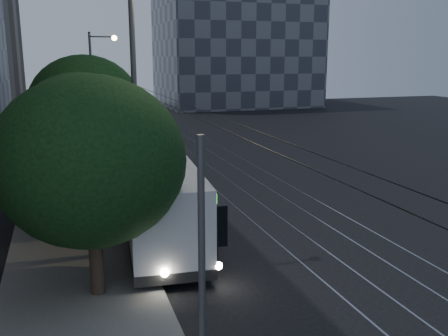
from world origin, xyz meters
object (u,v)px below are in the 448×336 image
at_px(trolleybus, 155,189).
at_px(streetlamp_far, 97,78).
at_px(pickup_silver, 130,178).
at_px(car_white_c, 117,133).
at_px(car_white_b, 108,137).
at_px(car_white_a, 133,147).
at_px(streetlamp_near, 146,78).
at_px(car_white_d, 112,127).

xyz_separation_m(trolleybus, streetlamp_far, (-0.70, 21.60, 3.87)).
xyz_separation_m(pickup_silver, car_white_c, (1.16, 17.12, 0.00)).
bearing_deg(car_white_b, car_white_a, -66.78).
distance_m(trolleybus, streetlamp_near, 5.65).
bearing_deg(streetlamp_near, car_white_b, 88.49).
bearing_deg(car_white_b, streetlamp_far, -139.80).
bearing_deg(streetlamp_near, car_white_c, 86.49).
relative_size(pickup_silver, car_white_c, 1.19).
relative_size(car_white_b, streetlamp_near, 0.43).
distance_m(pickup_silver, car_white_d, 21.52).
xyz_separation_m(streetlamp_near, streetlamp_far, (-0.02, 24.37, -1.01)).
distance_m(car_white_d, streetlamp_far, 8.48).
bearing_deg(streetlamp_near, car_white_a, 83.96).
xyz_separation_m(pickup_silver, streetlamp_near, (-0.47, -9.55, 5.92)).
distance_m(car_white_d, streetlamp_near, 31.65).
bearing_deg(streetlamp_far, pickup_silver, -88.08).
relative_size(pickup_silver, car_white_d, 1.36).
bearing_deg(pickup_silver, trolleybus, -73.82).
bearing_deg(pickup_silver, car_white_b, 103.81).
bearing_deg(trolleybus, car_white_c, 92.36).
xyz_separation_m(car_white_b, car_white_d, (0.95, 6.24, -0.04)).
xyz_separation_m(trolleybus, car_white_d, (0.94, 28.27, -1.12)).
height_order(car_white_a, car_white_b, car_white_b).
relative_size(streetlamp_near, streetlamp_far, 1.20).
bearing_deg(streetlamp_far, car_white_a, -66.38).
bearing_deg(streetlamp_near, streetlamp_far, 90.06).
bearing_deg(trolleybus, car_white_b, 94.73).
bearing_deg(car_white_b, car_white_c, 70.24).
height_order(streetlamp_near, streetlamp_far, streetlamp_near).
distance_m(pickup_silver, car_white_c, 17.16).
bearing_deg(trolleybus, car_white_d, 92.78).
bearing_deg(car_white_c, car_white_d, 74.43).
bearing_deg(car_white_c, car_white_b, -133.74).
bearing_deg(car_white_c, streetlamp_near, -109.47).
distance_m(car_white_a, streetlamp_far, 7.21).
bearing_deg(streetlamp_far, trolleybus, -88.15).
distance_m(trolleybus, pickup_silver, 6.86).
distance_m(car_white_b, car_white_c, 2.11).
distance_m(car_white_c, streetlamp_far, 5.67).
bearing_deg(car_white_a, car_white_b, 127.72).
xyz_separation_m(pickup_silver, car_white_b, (0.18, 15.25, -0.03)).
height_order(car_white_a, streetlamp_near, streetlamp_near).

